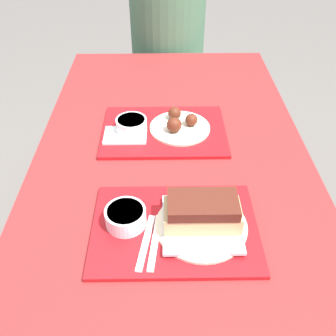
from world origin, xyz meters
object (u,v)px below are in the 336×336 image
(bowl_coleslaw_near, at_px, (126,216))
(brisket_sandwich_plate, at_px, (202,217))
(wings_plate_far, at_px, (179,124))
(tray_near, at_px, (173,228))
(tray_far, at_px, (164,131))
(person_seated_across, at_px, (168,33))
(bowl_coleslaw_far, at_px, (131,124))

(bowl_coleslaw_near, distance_m, brisket_sandwich_plate, 0.19)
(bowl_coleslaw_near, relative_size, wings_plate_far, 0.50)
(tray_near, bearing_deg, tray_far, 92.75)
(person_seated_across, bearing_deg, brisket_sandwich_plate, -87.22)
(bowl_coleslaw_near, bearing_deg, person_seated_across, 84.48)
(tray_near, height_order, brisket_sandwich_plate, brisket_sandwich_plate)
(wings_plate_far, height_order, person_seated_across, person_seated_across)
(brisket_sandwich_plate, bearing_deg, bowl_coleslaw_far, 115.01)
(wings_plate_far, distance_m, person_seated_across, 0.87)
(tray_near, distance_m, brisket_sandwich_plate, 0.08)
(bowl_coleslaw_far, bearing_deg, wings_plate_far, 4.88)
(person_seated_across, bearing_deg, bowl_coleslaw_far, -98.68)
(bowl_coleslaw_near, height_order, bowl_coleslaw_far, same)
(tray_near, relative_size, wings_plate_far, 2.04)
(brisket_sandwich_plate, relative_size, bowl_coleslaw_far, 2.24)
(wings_plate_far, bearing_deg, tray_far, -171.88)
(wings_plate_far, bearing_deg, bowl_coleslaw_far, -175.12)
(person_seated_across, bearing_deg, tray_far, -91.76)
(bowl_coleslaw_near, bearing_deg, tray_far, 76.77)
(bowl_coleslaw_far, relative_size, wings_plate_far, 0.50)
(tray_near, xyz_separation_m, brisket_sandwich_plate, (0.07, -0.00, 0.04))
(bowl_coleslaw_near, relative_size, brisket_sandwich_plate, 0.45)
(tray_near, bearing_deg, bowl_coleslaw_near, 173.49)
(bowl_coleslaw_far, height_order, wings_plate_far, wings_plate_far)
(bowl_coleslaw_far, bearing_deg, tray_near, -73.13)
(person_seated_across, bearing_deg, wings_plate_far, -88.33)
(tray_far, relative_size, bowl_coleslaw_near, 4.04)
(bowl_coleslaw_near, height_order, person_seated_across, person_seated_across)
(tray_far, relative_size, brisket_sandwich_plate, 1.80)
(tray_far, distance_m, brisket_sandwich_plate, 0.44)
(brisket_sandwich_plate, relative_size, person_seated_across, 0.30)
(bowl_coleslaw_near, xyz_separation_m, person_seated_across, (0.13, 1.30, -0.02))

